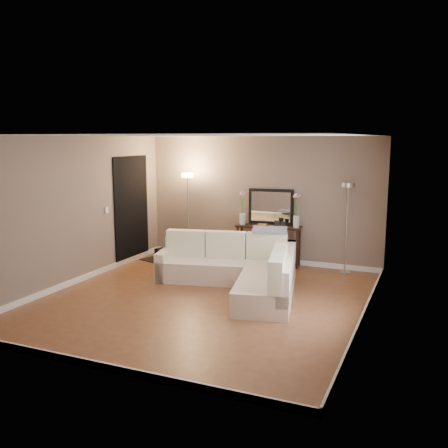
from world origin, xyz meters
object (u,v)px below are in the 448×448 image
at_px(sectional_sofa, 241,269).
at_px(console_table, 264,243).
at_px(floor_lamp_unlit, 347,210).
at_px(floor_lamp_lit, 188,199).

relative_size(sectional_sofa, console_table, 2.18).
distance_m(sectional_sofa, floor_lamp_unlit, 2.39).
xyz_separation_m(sectional_sofa, floor_lamp_lit, (-1.82, 1.56, 0.97)).
height_order(console_table, floor_lamp_unlit, floor_lamp_unlit).
relative_size(console_table, floor_lamp_lit, 0.73).
bearing_deg(sectional_sofa, console_table, 94.79).
bearing_deg(console_table, floor_lamp_unlit, -2.08).
xyz_separation_m(console_table, floor_lamp_lit, (-1.68, -0.12, 0.83)).
bearing_deg(sectional_sofa, floor_lamp_unlit, 47.14).
height_order(floor_lamp_lit, floor_lamp_unlit, floor_lamp_lit).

